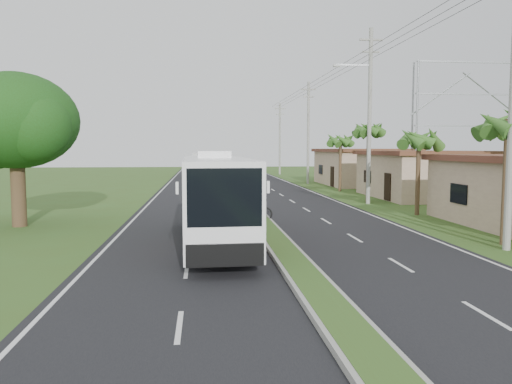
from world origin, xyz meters
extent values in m
plane|color=#3A551F|center=(0.00, 0.00, 0.00)|extent=(180.00, 180.00, 0.00)
cube|color=black|center=(0.00, 20.00, 0.01)|extent=(14.00, 160.00, 0.02)
cube|color=gray|center=(0.00, 20.00, 0.10)|extent=(1.20, 160.00, 0.17)
cube|color=#3A551F|center=(0.00, 20.00, 0.18)|extent=(0.95, 160.00, 0.02)
cube|color=silver|center=(-6.70, 20.00, 0.00)|extent=(0.12, 160.00, 0.01)
cube|color=silver|center=(6.70, 20.00, 0.00)|extent=(0.12, 160.00, 0.01)
cube|color=tan|center=(14.00, 22.00, 1.68)|extent=(7.00, 10.00, 3.35)
cube|color=#52381D|center=(14.00, 22.00, 3.51)|extent=(7.60, 10.60, 0.32)
cube|color=tan|center=(14.00, 36.00, 1.75)|extent=(8.00, 11.00, 3.50)
cube|color=#52381D|center=(14.00, 36.00, 3.66)|extent=(8.60, 11.60, 0.32)
cylinder|color=#473321|center=(9.00, 3.00, 2.50)|extent=(0.26, 0.26, 5.00)
cylinder|color=#473321|center=(9.40, 12.00, 2.30)|extent=(0.26, 0.26, 4.60)
cylinder|color=#473321|center=(8.80, 19.00, 2.70)|extent=(0.26, 0.26, 5.40)
cylinder|color=#473321|center=(9.30, 28.00, 2.40)|extent=(0.26, 0.26, 4.80)
cylinder|color=#473321|center=(-12.00, 10.00, 2.00)|extent=(0.70, 0.70, 4.00)
ellipsoid|color=#1D4211|center=(-12.00, 10.00, 5.20)|extent=(6.00, 6.00, 4.68)
sphere|color=#1D4211|center=(-10.80, 9.00, 4.90)|extent=(3.40, 3.40, 3.40)
cylinder|color=gray|center=(8.50, 18.00, 6.00)|extent=(0.28, 0.28, 12.00)
cube|color=gray|center=(8.50, 18.00, 11.20)|extent=(1.60, 0.12, 0.12)
cube|color=gray|center=(8.50, 18.00, 10.40)|extent=(1.20, 0.10, 0.10)
cube|color=gray|center=(7.30, 18.00, 9.50)|extent=(2.40, 0.10, 0.10)
cylinder|color=gray|center=(8.50, 38.00, 5.50)|extent=(0.28, 0.28, 11.00)
cube|color=gray|center=(8.50, 38.00, 10.20)|extent=(1.60, 0.12, 0.12)
cube|color=gray|center=(8.50, 38.00, 9.40)|extent=(1.20, 0.10, 0.10)
cylinder|color=gray|center=(8.50, 58.00, 5.25)|extent=(0.28, 0.28, 10.50)
cube|color=gray|center=(8.50, 58.00, 9.70)|extent=(1.60, 0.12, 0.12)
cube|color=gray|center=(8.50, 58.00, 8.90)|extent=(1.20, 0.10, 0.10)
cylinder|color=gray|center=(17.00, 29.50, 6.00)|extent=(0.18, 0.18, 12.00)
cylinder|color=gray|center=(17.00, 30.50, 6.00)|extent=(0.18, 0.18, 12.00)
cylinder|color=gray|center=(27.00, 30.50, 6.00)|extent=(0.18, 0.18, 12.00)
cube|color=gray|center=(22.00, 30.00, 6.00)|extent=(10.00, 0.14, 0.14)
cube|color=gray|center=(22.00, 30.00, 9.00)|extent=(10.00, 0.14, 0.14)
cube|color=gray|center=(22.00, 30.00, 12.00)|extent=(10.00, 0.14, 0.14)
cube|color=white|center=(-2.48, 4.47, 1.95)|extent=(2.68, 11.62, 3.04)
cube|color=black|center=(-2.49, 5.05, 2.62)|extent=(2.68, 9.31, 1.21)
cube|color=black|center=(-2.34, -1.25, 2.44)|extent=(2.17, 0.19, 1.70)
cube|color=red|center=(-2.45, 3.31, 1.34)|extent=(2.58, 5.07, 0.53)
cube|color=orange|center=(-2.49, 4.76, 1.10)|extent=(2.53, 2.95, 0.24)
cube|color=white|center=(-2.51, 5.63, 3.60)|extent=(1.40, 2.34, 0.27)
cylinder|color=black|center=(-3.48, 0.78, 0.50)|extent=(0.33, 1.01, 1.00)
cylinder|color=black|center=(-1.30, 0.84, 0.50)|extent=(0.33, 1.01, 1.00)
cylinder|color=black|center=(-3.64, 7.53, 0.50)|extent=(0.33, 1.01, 1.00)
cylinder|color=black|center=(-1.46, 7.58, 0.50)|extent=(0.33, 1.01, 1.00)
cube|color=silver|center=(-2.64, 52.25, 1.73)|extent=(3.15, 11.48, 3.16)
cube|color=black|center=(-2.61, 52.74, 2.67)|extent=(3.02, 8.53, 1.07)
cube|color=orange|center=(-2.70, 51.26, 1.13)|extent=(2.84, 5.57, 0.35)
cylinder|color=black|center=(-4.00, 47.63, 0.47)|extent=(0.35, 0.96, 0.95)
cylinder|color=black|center=(-1.84, 47.50, 0.47)|extent=(0.35, 0.96, 0.95)
cylinder|color=black|center=(-3.47, 56.50, 0.47)|extent=(0.35, 0.96, 0.95)
cylinder|color=black|center=(-1.30, 56.37, 0.47)|extent=(0.35, 0.96, 0.95)
imported|color=black|center=(-0.32, 10.22, 0.60)|extent=(2.00, 0.62, 1.19)
imported|color=maroon|center=(-0.32, 10.22, 1.42)|extent=(0.65, 0.44, 1.74)
camera|label=1|loc=(-2.97, -15.56, 3.85)|focal=35.00mm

